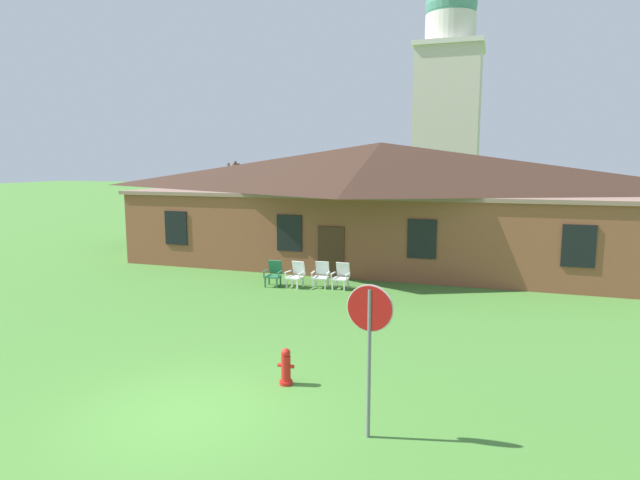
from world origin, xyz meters
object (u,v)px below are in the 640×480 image
lawn_chair_by_porch (274,273)px  lawn_chair_middle (341,275)px  stop_sign (369,330)px  lawn_chair_left_end (321,274)px  fire_hydrant (286,367)px  lawn_chair_near_door (296,274)px

lawn_chair_by_porch → lawn_chair_middle: size_ratio=1.00×
stop_sign → lawn_chair_by_porch: size_ratio=2.79×
lawn_chair_left_end → stop_sign: bearing=-67.6°
lawn_chair_by_porch → fire_hydrant: size_ratio=1.21×
fire_hydrant → lawn_chair_middle: bearing=98.4°
lawn_chair_near_door → lawn_chair_left_end: 0.94m
lawn_chair_left_end → fire_hydrant: 8.88m
stop_sign → lawn_chair_left_end: stop_sign is taller
lawn_chair_left_end → fire_hydrant: (2.06, -8.63, -0.12)m
lawn_chair_near_door → fire_hydrant: 8.89m
stop_sign → lawn_chair_by_porch: bearing=121.3°
lawn_chair_left_end → lawn_chair_middle: (0.78, 0.04, 0.00)m
stop_sign → lawn_chair_by_porch: stop_sign is taller
lawn_chair_near_door → lawn_chair_left_end: (0.91, 0.26, 0.00)m
stop_sign → lawn_chair_middle: stop_sign is taller
lawn_chair_by_porch → fire_hydrant: bearing=-65.1°
stop_sign → lawn_chair_middle: size_ratio=2.79×
lawn_chair_middle → fire_hydrant: lawn_chair_middle is taller
stop_sign → fire_hydrant: stop_sign is taller
lawn_chair_by_porch → fire_hydrant: 9.12m
lawn_chair_near_door → lawn_chair_left_end: bearing=15.8°
lawn_chair_near_door → fire_hydrant: (2.97, -8.38, -0.12)m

